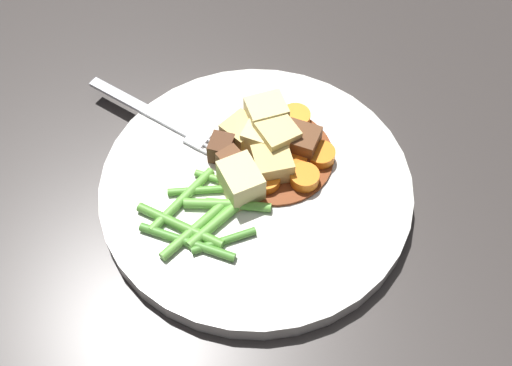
{
  "coord_description": "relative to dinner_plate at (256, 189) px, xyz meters",
  "views": [
    {
      "loc": [
        -0.32,
        -0.05,
        0.49
      ],
      "look_at": [
        0.0,
        0.0,
        0.02
      ],
      "focal_mm": 46.96,
      "sensor_mm": 36.0,
      "label": 1
    }
  ],
  "objects": [
    {
      "name": "carrot_slice_0",
      "position": [
        0.07,
        -0.03,
        0.01
      ],
      "size": [
        0.03,
        0.03,
        0.01
      ],
      "primitive_type": "cylinder",
      "rotation": [
        0.0,
        0.0,
        1.24
      ],
      "color": "orange",
      "rests_on": "dinner_plate"
    },
    {
      "name": "green_bean_0",
      "position": [
        -0.05,
        0.03,
        0.01
      ],
      "size": [
        0.05,
        0.04,
        0.01
      ],
      "primitive_type": "cylinder",
      "rotation": [
        0.0,
        1.57,
        5.65
      ],
      "color": "#66AD42",
      "rests_on": "dinner_plate"
    },
    {
      "name": "meat_chunk_2",
      "position": [
        0.01,
        0.02,
        0.02
      ],
      "size": [
        0.03,
        0.03,
        0.02
      ],
      "primitive_type": "cube",
      "rotation": [
        0.0,
        0.0,
        3.93
      ],
      "color": "brown",
      "rests_on": "dinner_plate"
    },
    {
      "name": "green_bean_5",
      "position": [
        -0.01,
        0.02,
        0.01
      ],
      "size": [
        0.02,
        0.06,
        0.01
      ],
      "primitive_type": "cylinder",
      "rotation": [
        0.0,
        1.57,
        4.52
      ],
      "color": "#66AD42",
      "rests_on": "dinner_plate"
    },
    {
      "name": "green_bean_9",
      "position": [
        -0.03,
        0.06,
        0.01
      ],
      "size": [
        0.07,
        0.04,
        0.01
      ],
      "primitive_type": "cylinder",
      "rotation": [
        0.0,
        1.57,
        5.77
      ],
      "color": "#66AD42",
      "rests_on": "dinner_plate"
    },
    {
      "name": "green_bean_7",
      "position": [
        -0.03,
        0.03,
        0.01
      ],
      "size": [
        0.02,
        0.05,
        0.01
      ],
      "primitive_type": "cylinder",
      "rotation": [
        0.0,
        1.57,
        4.84
      ],
      "color": "#66AD42",
      "rests_on": "dinner_plate"
    },
    {
      "name": "green_bean_8",
      "position": [
        -0.06,
        0.04,
        0.01
      ],
      "size": [
        0.06,
        0.04,
        0.01
      ],
      "primitive_type": "cylinder",
      "rotation": [
        0.0,
        1.57,
        5.68
      ],
      "color": "#66AD42",
      "rests_on": "dinner_plate"
    },
    {
      "name": "meat_chunk_1",
      "position": [
        0.04,
        -0.03,
        0.02
      ],
      "size": [
        0.03,
        0.04,
        0.03
      ],
      "primitive_type": "cube",
      "rotation": [
        0.0,
        0.0,
        2.91
      ],
      "color": "brown",
      "rests_on": "dinner_plate"
    },
    {
      "name": "green_bean_3",
      "position": [
        -0.03,
        0.01,
        0.01
      ],
      "size": [
        0.01,
        0.05,
        0.01
      ],
      "primitive_type": "cylinder",
      "rotation": [
        0.0,
        1.57,
        4.76
      ],
      "color": "#66AD42",
      "rests_on": "dinner_plate"
    },
    {
      "name": "potato_chunk_4",
      "position": [
        0.05,
        0.02,
        0.02
      ],
      "size": [
        0.04,
        0.04,
        0.02
      ],
      "primitive_type": "cube",
      "rotation": [
        0.0,
        0.0,
        5.67
      ],
      "color": "#DBBC6B",
      "rests_on": "dinner_plate"
    },
    {
      "name": "carrot_slice_1",
      "position": [
        0.02,
        -0.03,
        0.01
      ],
      "size": [
        0.04,
        0.04,
        0.01
      ],
      "primitive_type": "cylinder",
      "rotation": [
        0.0,
        0.0,
        2.52
      ],
      "color": "orange",
      "rests_on": "dinner_plate"
    },
    {
      "name": "carrot_slice_3",
      "position": [
        0.01,
        -0.04,
        0.02
      ],
      "size": [
        0.03,
        0.03,
        0.01
      ],
      "primitive_type": "cylinder",
      "rotation": [
        0.0,
        0.0,
        5.26
      ],
      "color": "orange",
      "rests_on": "dinner_plate"
    },
    {
      "name": "meat_chunk_0",
      "position": [
        0.02,
        0.03,
        0.02
      ],
      "size": [
        0.02,
        0.02,
        0.02
      ],
      "primitive_type": "cube",
      "rotation": [
        0.0,
        0.0,
        4.59
      ],
      "color": "#56331E",
      "rests_on": "dinner_plate"
    },
    {
      "name": "green_bean_4",
      "position": [
        -0.03,
        0.02,
        0.01
      ],
      "size": [
        0.08,
        0.05,
        0.01
      ],
      "primitive_type": "cylinder",
      "rotation": [
        0.0,
        1.57,
        5.72
      ],
      "color": "#4C8E33",
      "rests_on": "dinner_plate"
    },
    {
      "name": "dinner_plate",
      "position": [
        0.0,
        0.0,
        0.0
      ],
      "size": [
        0.27,
        0.27,
        0.02
      ],
      "primitive_type": "cylinder",
      "color": "white",
      "rests_on": "ground_plane"
    },
    {
      "name": "ground_plane",
      "position": [
        0.0,
        0.0,
        -0.01
      ],
      "size": [
        3.0,
        3.0,
        0.0
      ],
      "primitive_type": "plane",
      "color": "#383330"
    },
    {
      "name": "carrot_slice_4",
      "position": [
        -0.0,
        -0.01,
        0.01
      ],
      "size": [
        0.03,
        0.03,
        0.01
      ],
      "primitive_type": "cylinder",
      "rotation": [
        0.0,
        0.0,
        5.09
      ],
      "color": "orange",
      "rests_on": "dinner_plate"
    },
    {
      "name": "potato_chunk_2",
      "position": [
        0.04,
        -0.01,
        0.02
      ],
      "size": [
        0.05,
        0.04,
        0.03
      ],
      "primitive_type": "cube",
      "rotation": [
        0.0,
        0.0,
        5.38
      ],
      "color": "#E5CC7A",
      "rests_on": "dinner_plate"
    },
    {
      "name": "green_bean_10",
      "position": [
        -0.06,
        0.02,
        0.01
      ],
      "size": [
        0.03,
        0.05,
        0.01
      ],
      "primitive_type": "cylinder",
      "rotation": [
        0.0,
        1.57,
        5.22
      ],
      "color": "#4C8E33",
      "rests_on": "dinner_plate"
    },
    {
      "name": "green_bean_6",
      "position": [
        -0.05,
        0.05,
        0.01
      ],
      "size": [
        0.03,
        0.08,
        0.01
      ],
      "primitive_type": "cylinder",
      "rotation": [
        0.0,
        1.57,
        4.39
      ],
      "color": "#599E38",
      "rests_on": "dinner_plate"
    },
    {
      "name": "green_bean_2",
      "position": [
        -0.07,
        0.05,
        0.01
      ],
      "size": [
        0.02,
        0.08,
        0.01
      ],
      "primitive_type": "cylinder",
      "rotation": [
        0.0,
        1.57,
        4.51
      ],
      "color": "#4C8E33",
      "rests_on": "dinner_plate"
    },
    {
      "name": "potato_chunk_0",
      "position": [
        0.06,
        -0.0,
        0.03
      ],
      "size": [
        0.04,
        0.04,
        0.03
      ],
      "primitive_type": "cube",
      "rotation": [
        0.0,
        0.0,
        2.04
      ],
      "color": "#EAD68C",
      "rests_on": "dinner_plate"
    },
    {
      "name": "potato_chunk_3",
      "position": [
        -0.01,
        0.01,
        0.02
      ],
      "size": [
        0.05,
        0.04,
        0.03
      ],
      "primitive_type": "cube",
      "rotation": [
        0.0,
        0.0,
        2.17
      ],
      "color": "#EAD68C",
      "rests_on": "dinner_plate"
    },
    {
      "name": "carrot_slice_2",
      "position": [
        0.03,
        -0.05,
        0.01
      ],
      "size": [
        0.04,
        0.04,
        0.01
      ],
      "primitive_type": "cylinder",
      "rotation": [
        0.0,
        0.0,
        5.36
      ],
      "color": "orange",
      "rests_on": "dinner_plate"
    },
    {
      "name": "fork",
      "position": [
        0.05,
        0.09,
        0.01
      ],
      "size": [
        0.09,
        0.17,
        0.0
      ],
      "color": "silver",
      "rests_on": "dinner_plate"
    },
    {
      "name": "stew_sauce",
      "position": [
        0.03,
        -0.01,
        0.01
      ],
      "size": [
        0.1,
        0.1,
        0.0
      ],
      "primitive_type": "cylinder",
      "color": "brown",
      "rests_on": "dinner_plate"
    },
    {
      "name": "green_bean_1",
      "position": [
        -0.01,
        0.04,
        0.01
      ],
      "size": [
        0.02,
        0.07,
        0.01
      ],
      "primitive_type": "cylinder",
      "rotation": [
        0.0,
        1.57,
        4.94
      ],
      "color": "#599E38",
      "rests_on": "dinner_plate"
    },
    {
      "name": "potato_chunk_1",
      "position": [
        0.01,
        -0.01,
        0.02
      ],
      "size": [
        0.04,
        0.04,
        0.02
      ],
      "primitive_type": "cube",
      "rotation": [
        0.0,
        0.0,
        1.95
      ],
      "color": "#DBBC6B",
      "rests_on": "dinner_plate"
    },
    {
      "name": "potato_chunk_5",
      "position": [
        0.04,
        0.01,
        0.02
      ],
      "size": [
        0.03,
        0.03,
        0.02
      ],
      "primitive_type": "cube",
      "rotation": [
        0.0,
        0.0,
        2.9
      ],
      "color": "#EAD68C",
      "rests_on": "dinner_plate"
    }
  ]
}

